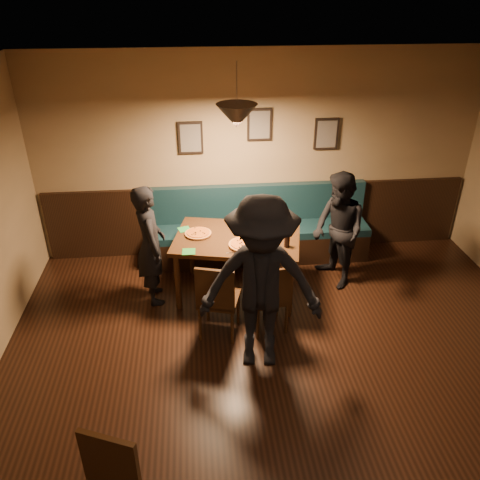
% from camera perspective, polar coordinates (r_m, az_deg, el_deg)
% --- Properties ---
extents(floor, '(7.00, 7.00, 0.00)m').
position_cam_1_polar(floor, '(4.53, 8.23, -23.11)').
color(floor, black).
rests_on(floor, ground).
extents(ceiling, '(7.00, 7.00, 0.00)m').
position_cam_1_polar(ceiling, '(2.92, 12.12, 13.39)').
color(ceiling, silver).
rests_on(ceiling, ground).
extents(wall_back, '(6.00, 0.00, 6.00)m').
position_cam_1_polar(wall_back, '(6.61, 2.21, 9.79)').
color(wall_back, '#8C704F').
rests_on(wall_back, ground).
extents(wainscot, '(5.88, 0.06, 1.00)m').
position_cam_1_polar(wainscot, '(6.92, 2.10, 2.65)').
color(wainscot, black).
rests_on(wainscot, ground).
extents(booth_bench, '(3.00, 0.60, 1.00)m').
position_cam_1_polar(booth_bench, '(6.69, 2.40, 1.63)').
color(booth_bench, '#0F232D').
rests_on(booth_bench, ground).
extents(picture_left, '(0.32, 0.04, 0.42)m').
position_cam_1_polar(picture_left, '(6.43, -5.86, 11.93)').
color(picture_left, black).
rests_on(picture_left, wall_back).
extents(picture_center, '(0.32, 0.04, 0.42)m').
position_cam_1_polar(picture_center, '(6.45, 2.32, 13.49)').
color(picture_center, black).
rests_on(picture_center, wall_back).
extents(picture_right, '(0.32, 0.04, 0.42)m').
position_cam_1_polar(picture_right, '(6.67, 10.16, 12.25)').
color(picture_right, black).
rests_on(picture_right, wall_back).
extents(pendant_lamp, '(0.44, 0.44, 0.25)m').
position_cam_1_polar(pendant_lamp, '(5.24, -0.39, 14.45)').
color(pendant_lamp, black).
rests_on(pendant_lamp, ceiling).
extents(dining_table, '(1.65, 1.25, 0.79)m').
position_cam_1_polar(dining_table, '(5.97, -0.33, -3.05)').
color(dining_table, black).
rests_on(dining_table, floor).
extents(chair_near_left, '(0.51, 0.51, 0.94)m').
position_cam_1_polar(chair_near_left, '(5.29, -2.48, -6.78)').
color(chair_near_left, black).
rests_on(chair_near_left, floor).
extents(chair_near_right, '(0.44, 0.44, 0.87)m').
position_cam_1_polar(chair_near_right, '(5.39, 3.36, -6.52)').
color(chair_near_right, black).
rests_on(chair_near_right, floor).
extents(diner_left, '(0.47, 0.61, 1.50)m').
position_cam_1_polar(diner_left, '(5.79, -10.54, -0.60)').
color(diner_left, black).
rests_on(diner_left, floor).
extents(diner_right, '(0.76, 0.87, 1.50)m').
position_cam_1_polar(diner_right, '(6.14, 11.54, 1.05)').
color(diner_right, black).
rests_on(diner_right, floor).
extents(diner_front, '(1.28, 0.84, 1.86)m').
position_cam_1_polar(diner_front, '(4.67, 2.50, -5.35)').
color(diner_front, black).
rests_on(diner_front, floor).
extents(pizza_a, '(0.36, 0.36, 0.04)m').
position_cam_1_polar(pizza_a, '(5.85, -4.97, 0.78)').
color(pizza_a, orange).
rests_on(pizza_a, dining_table).
extents(pizza_b, '(0.44, 0.44, 0.04)m').
position_cam_1_polar(pizza_b, '(5.58, 0.43, -0.53)').
color(pizza_b, orange).
rests_on(pizza_b, dining_table).
extents(pizza_c, '(0.48, 0.48, 0.04)m').
position_cam_1_polar(pizza_c, '(5.93, 4.15, 1.28)').
color(pizza_c, '#C07924').
rests_on(pizza_c, dining_table).
extents(soda_glass, '(0.07, 0.07, 0.14)m').
position_cam_1_polar(soda_glass, '(5.57, 5.57, -0.16)').
color(soda_glass, black).
rests_on(soda_glass, dining_table).
extents(tabasco_bottle, '(0.03, 0.03, 0.11)m').
position_cam_1_polar(tabasco_bottle, '(5.74, 4.32, 0.66)').
color(tabasco_bottle, '#A90F05').
rests_on(tabasco_bottle, dining_table).
extents(napkin_a, '(0.18, 0.18, 0.01)m').
position_cam_1_polar(napkin_a, '(5.99, -6.60, 1.27)').
color(napkin_a, '#207A35').
rests_on(napkin_a, dining_table).
extents(napkin_b, '(0.15, 0.15, 0.01)m').
position_cam_1_polar(napkin_b, '(5.50, -6.07, -1.38)').
color(napkin_b, '#1D7023').
rests_on(napkin_b, dining_table).
extents(cutlery_set, '(0.18, 0.05, 0.00)m').
position_cam_1_polar(cutlery_set, '(5.45, 0.08, -1.52)').
color(cutlery_set, silver).
rests_on(cutlery_set, dining_table).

